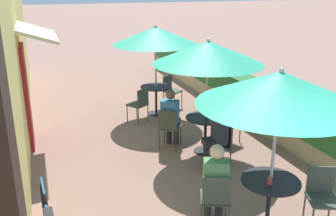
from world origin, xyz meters
TOP-DOWN VIEW (x-y plane):
  - cafe_facade_wall at (-2.54, 6.68)m, footprint 0.98×13.63m
  - planter_hedge at (2.75, 6.71)m, footprint 0.60×12.63m
  - patio_table_near at (0.70, 1.95)m, footprint 0.80×0.80m
  - patio_umbrella_near at (0.70, 1.95)m, footprint 2.11×2.11m
  - cafe_chair_near_left at (-0.02, 2.16)m, footprint 0.52×0.52m
  - seated_patron_near_left at (0.03, 2.27)m, footprint 0.45×0.49m
  - cafe_chair_near_right at (1.41, 1.75)m, footprint 0.52×0.52m
  - coffee_cup_near at (0.62, 1.87)m, footprint 0.07×0.07m
  - patio_table_mid at (0.92, 4.50)m, footprint 0.80×0.80m
  - patio_umbrella_mid at (0.92, 4.50)m, footprint 2.11×2.11m
  - cafe_chair_mid_left at (0.90, 3.76)m, footprint 0.45×0.45m
  - seated_patron_mid_left at (0.79, 3.77)m, footprint 0.44×0.37m
  - cafe_chair_mid_right at (1.57, 4.86)m, footprint 0.52×0.52m
  - cafe_chair_mid_back at (0.28, 4.88)m, footprint 0.56×0.56m
  - seated_patron_mid_back at (0.35, 4.97)m, footprint 0.50×0.51m
  - patio_table_far at (0.69, 7.02)m, footprint 0.80×0.80m
  - patio_umbrella_far at (0.69, 7.02)m, footprint 2.11×2.11m
  - cafe_chair_far_left at (1.26, 7.49)m, footprint 0.56×0.56m
  - cafe_chair_far_right at (0.12, 6.54)m, footprint 0.56×0.56m

SIDE VIEW (x-z plane):
  - cafe_chair_near_left at x=-0.02m, z-range 0.08..0.95m
  - cafe_chair_near_right at x=1.41m, z-range 0.08..0.95m
  - cafe_chair_mid_left at x=0.90m, z-range 0.08..0.95m
  - cafe_chair_mid_right at x=1.57m, z-range 0.08..0.95m
  - cafe_chair_mid_back at x=0.28m, z-range 0.08..0.95m
  - cafe_chair_far_left at x=1.26m, z-range 0.08..0.95m
  - cafe_chair_far_right at x=0.12m, z-range 0.08..0.95m
  - planter_hedge at x=2.75m, z-range 0.03..1.04m
  - patio_table_near at x=0.70m, z-range 0.17..0.92m
  - patio_table_mid at x=0.92m, z-range 0.17..0.92m
  - patio_table_far at x=0.69m, z-range 0.17..0.92m
  - seated_patron_near_left at x=0.03m, z-range 0.06..1.31m
  - seated_patron_mid_left at x=0.79m, z-range 0.06..1.31m
  - seated_patron_mid_back at x=0.35m, z-range 0.06..1.31m
  - coffee_cup_near at x=0.62m, z-range 0.74..0.83m
  - patio_umbrella_near at x=0.70m, z-range 0.88..3.18m
  - patio_umbrella_mid at x=0.92m, z-range 0.88..3.18m
  - patio_umbrella_far at x=0.69m, z-range 0.88..3.18m
  - cafe_facade_wall at x=-2.54m, z-range -0.01..4.19m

